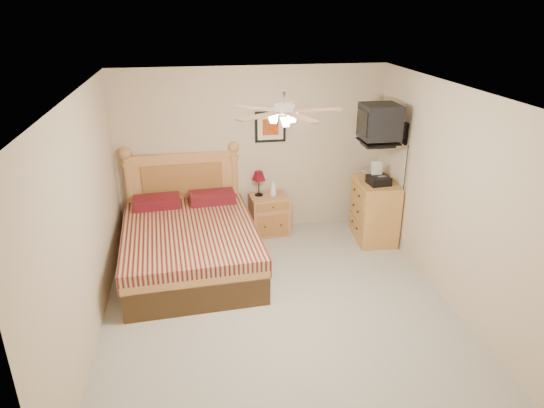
{
  "coord_description": "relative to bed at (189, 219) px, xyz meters",
  "views": [
    {
      "loc": [
        -0.87,
        -4.7,
        3.31
      ],
      "look_at": [
        0.07,
        0.9,
        0.95
      ],
      "focal_mm": 32.0,
      "sensor_mm": 36.0,
      "label": 1
    }
  ],
  "objects": [
    {
      "name": "dresser",
      "position": [
        2.72,
        0.44,
        -0.26
      ],
      "size": [
        0.59,
        0.81,
        0.92
      ],
      "primitive_type": "cube",
      "rotation": [
        0.0,
        0.0,
        -0.07
      ],
      "color": "#9F6332",
      "rests_on": "ground"
    },
    {
      "name": "bed",
      "position": [
        0.0,
        0.0,
        0.0
      ],
      "size": [
        1.81,
        2.3,
        1.43
      ],
      "primitive_type": null,
      "rotation": [
        0.0,
        0.0,
        0.06
      ],
      "color": "tan",
      "rests_on": "ground"
    },
    {
      "name": "floor",
      "position": [
        0.99,
        -1.12,
        -0.71
      ],
      "size": [
        4.5,
        4.5,
        0.0
      ],
      "primitive_type": "plane",
      "color": "#A19D92",
      "rests_on": "ground"
    },
    {
      "name": "wall_right",
      "position": [
        2.99,
        -1.12,
        0.54
      ],
      "size": [
        0.04,
        4.5,
        2.5
      ],
      "primitive_type": "cube",
      "color": "#C6B192",
      "rests_on": "ground"
    },
    {
      "name": "wall_back",
      "position": [
        0.99,
        1.13,
        0.54
      ],
      "size": [
        4.0,
        0.04,
        2.5
      ],
      "primitive_type": "cube",
      "color": "#C6B192",
      "rests_on": "ground"
    },
    {
      "name": "wall_tv",
      "position": [
        2.74,
        0.22,
        1.1
      ],
      "size": [
        0.56,
        0.46,
        0.58
      ],
      "primitive_type": null,
      "color": "black",
      "rests_on": "wall_right"
    },
    {
      "name": "wall_front",
      "position": [
        0.99,
        -3.37,
        0.54
      ],
      "size": [
        4.0,
        0.04,
        2.5
      ],
      "primitive_type": "cube",
      "color": "#C6B192",
      "rests_on": "ground"
    },
    {
      "name": "table_lamp",
      "position": [
        1.06,
        0.94,
        0.09
      ],
      "size": [
        0.27,
        0.27,
        0.39
      ],
      "primitive_type": null,
      "rotation": [
        0.0,
        0.0,
        -0.4
      ],
      "color": "#5C0815",
      "rests_on": "nightstand"
    },
    {
      "name": "framed_picture",
      "position": [
        1.26,
        1.11,
        0.91
      ],
      "size": [
        0.46,
        0.04,
        0.46
      ],
      "primitive_type": "cube",
      "color": "black",
      "rests_on": "wall_back"
    },
    {
      "name": "magazine_lower",
      "position": [
        2.66,
        0.75,
        0.22
      ],
      "size": [
        0.26,
        0.32,
        0.03
      ],
      "primitive_type": "imported",
      "rotation": [
        0.0,
        0.0,
        0.17
      ],
      "color": "#B1A491",
      "rests_on": "dresser"
    },
    {
      "name": "ceiling_fan",
      "position": [
        0.99,
        -1.32,
        1.65
      ],
      "size": [
        1.14,
        1.14,
        0.28
      ],
      "primitive_type": null,
      "color": "white",
      "rests_on": "ceiling"
    },
    {
      "name": "fax_machine",
      "position": [
        2.69,
        0.33,
        0.36
      ],
      "size": [
        0.32,
        0.33,
        0.31
      ],
      "primitive_type": null,
      "rotation": [
        0.0,
        0.0,
        0.09
      ],
      "color": "black",
      "rests_on": "dresser"
    },
    {
      "name": "wall_left",
      "position": [
        -1.01,
        -1.12,
        0.54
      ],
      "size": [
        0.04,
        4.5,
        2.5
      ],
      "primitive_type": "cube",
      "color": "#C6B192",
      "rests_on": "ground"
    },
    {
      "name": "lotion_bottle",
      "position": [
        1.27,
        0.89,
        0.02
      ],
      "size": [
        0.12,
        0.12,
        0.25
      ],
      "primitive_type": "imported",
      "rotation": [
        0.0,
        0.0,
        0.31
      ],
      "color": "white",
      "rests_on": "nightstand"
    },
    {
      "name": "ceiling",
      "position": [
        0.99,
        -1.12,
        1.79
      ],
      "size": [
        4.0,
        4.5,
        0.04
      ],
      "primitive_type": "cube",
      "color": "white",
      "rests_on": "ground"
    },
    {
      "name": "magazine_upper",
      "position": [
        2.67,
        0.77,
        0.24
      ],
      "size": [
        0.26,
        0.33,
        0.02
      ],
      "primitive_type": "imported",
      "rotation": [
        0.0,
        0.0,
        -0.14
      ],
      "color": "tan",
      "rests_on": "magazine_lower"
    },
    {
      "name": "nightstand",
      "position": [
        1.2,
        0.88,
        -0.41
      ],
      "size": [
        0.6,
        0.47,
        0.61
      ],
      "primitive_type": "cube",
      "rotation": [
        0.0,
        0.0,
        0.09
      ],
      "color": "#A46B43",
      "rests_on": "ground"
    }
  ]
}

